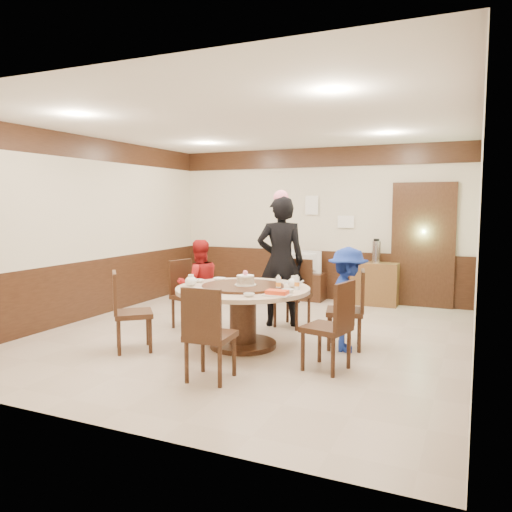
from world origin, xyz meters
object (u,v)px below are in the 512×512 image
at_px(thermos, 376,252).
at_px(shrimp_platter, 277,293).
at_px(person_standing, 281,262).
at_px(person_red, 199,284).
at_px(birthday_cake, 245,280).
at_px(banquet_table, 243,305).
at_px(side_cabinet, 375,284).
at_px(tv_stand, 302,286).
at_px(person_blue, 348,299).
at_px(television, 302,262).

bearing_deg(thermos, shrimp_platter, -96.65).
bearing_deg(person_standing, person_red, 7.28).
xyz_separation_m(person_red, birthday_cake, (1.02, -0.60, 0.21)).
bearing_deg(shrimp_platter, thermos, 83.35).
height_order(banquet_table, side_cabinet, banquet_table).
bearing_deg(thermos, person_red, -126.59).
xyz_separation_m(person_red, shrimp_platter, (1.57, -0.95, 0.14)).
relative_size(banquet_table, birthday_cake, 6.25).
relative_size(banquet_table, tv_stand, 1.95).
relative_size(banquet_table, person_blue, 1.31).
xyz_separation_m(tv_stand, thermos, (1.35, 0.03, 0.69)).
distance_m(person_red, thermos, 3.36).
distance_m(banquet_table, birthday_cake, 0.31).
bearing_deg(thermos, side_cabinet, 180.00).
bearing_deg(tv_stand, birthday_cake, -83.51).
height_order(person_standing, tv_stand, person_standing).
bearing_deg(birthday_cake, person_red, 149.27).
height_order(person_blue, birthday_cake, person_blue).
bearing_deg(person_blue, banquet_table, 94.44).
bearing_deg(banquet_table, person_standing, 88.64).
xyz_separation_m(person_blue, tv_stand, (-1.56, 2.89, -0.38)).
bearing_deg(television, person_standing, 110.40).
relative_size(person_blue, side_cabinet, 1.58).
bearing_deg(person_standing, shrimp_platter, 85.24).
height_order(banquet_table, birthday_cake, birthday_cake).
distance_m(person_red, side_cabinet, 3.36).
xyz_separation_m(birthday_cake, television, (-0.37, 3.26, -0.14)).
height_order(birthday_cake, television, birthday_cake).
bearing_deg(banquet_table, person_red, 148.68).
xyz_separation_m(person_red, tv_stand, (0.65, 2.66, -0.39)).
distance_m(birthday_cake, shrimp_platter, 0.66).
bearing_deg(person_red, banquet_table, 104.18).
bearing_deg(birthday_cake, television, 96.49).
bearing_deg(tv_stand, person_red, -103.65).
xyz_separation_m(person_blue, thermos, (-0.20, 2.92, 0.31)).
xyz_separation_m(person_standing, person_blue, (1.19, -0.85, -0.31)).
relative_size(person_standing, birthday_cake, 7.10).
xyz_separation_m(banquet_table, birthday_cake, (0.04, -0.01, 0.31)).
relative_size(banquet_table, person_standing, 0.88).
xyz_separation_m(person_standing, tv_stand, (-0.36, 2.04, -0.69)).
bearing_deg(thermos, birthday_cake, -106.56).
relative_size(television, side_cabinet, 0.90).
distance_m(person_standing, birthday_cake, 1.23).
height_order(tv_stand, television, television).
distance_m(birthday_cake, tv_stand, 3.34).
distance_m(person_standing, person_red, 1.22).
distance_m(banquet_table, thermos, 3.46).
height_order(person_standing, person_red, person_standing).
bearing_deg(shrimp_platter, tv_stand, 104.39).
height_order(person_red, thermos, person_red).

